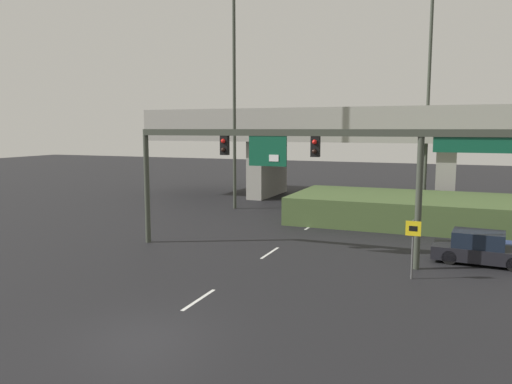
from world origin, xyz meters
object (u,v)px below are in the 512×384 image
highway_light_pole_far (234,96)px  parked_sedan_near_right (481,249)px  signal_gantry (295,153)px  speed_limit_sign (413,241)px  highway_light_pole_near (428,96)px

highway_light_pole_far → parked_sedan_near_right: (16.87, -10.16, -7.88)m
signal_gantry → parked_sedan_near_right: (8.21, 2.06, -4.30)m
signal_gantry → speed_limit_sign: 6.66m
highway_light_pole_near → highway_light_pole_far: (-13.52, -4.41, 0.08)m
highway_light_pole_near → parked_sedan_near_right: size_ratio=3.73×
speed_limit_sign → highway_light_pole_far: (-14.18, 13.82, 6.96)m
highway_light_pole_far → parked_sedan_near_right: highway_light_pole_far is taller
signal_gantry → speed_limit_sign: bearing=-16.2°
speed_limit_sign → highway_light_pole_near: size_ratio=0.15×
highway_light_pole_far → parked_sedan_near_right: bearing=-31.0°
signal_gantry → highway_light_pole_far: bearing=125.3°
speed_limit_sign → highway_light_pole_far: 20.98m
highway_light_pole_far → signal_gantry: bearing=-54.7°
parked_sedan_near_right → signal_gantry: bearing=-161.5°
highway_light_pole_near → parked_sedan_near_right: bearing=-77.1°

